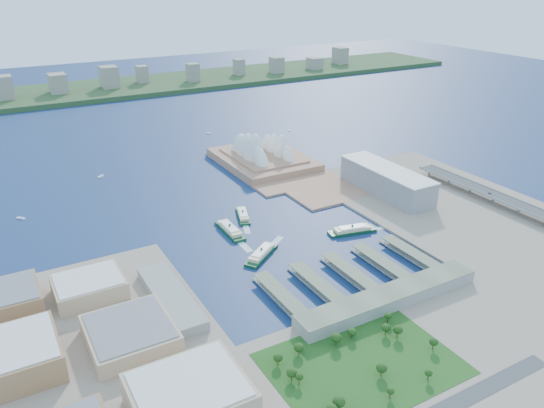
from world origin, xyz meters
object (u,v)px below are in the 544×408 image
opera_house (263,145)px  ferry_c (262,252)px  ferry_a (230,228)px  car_c (490,193)px  toaster_building (386,181)px  ferry_b (243,214)px  ferry_d (352,229)px

opera_house → ferry_c: size_ratio=3.11×
opera_house → ferry_a: size_ratio=2.97×
opera_house → car_c: 352.69m
opera_house → car_c: bearing=-57.2°
toaster_building → opera_house: bearing=114.2°
ferry_b → car_c: (313.03, -127.61, 10.64)m
ferry_a → ferry_d: size_ratio=1.01×
ferry_d → toaster_building: bearing=-45.6°
ferry_c → ferry_d: ferry_d is taller
ferry_a → ferry_b: ferry_a is taller
ferry_c → car_c: 342.07m
car_c → ferry_d: bearing=174.3°
ferry_d → ferry_c: bearing=100.3°
ferry_a → ferry_d: bearing=-29.1°
ferry_b → ferry_c: size_ratio=0.90×
ferry_b → car_c: bearing=-3.1°
toaster_building → car_c: toaster_building is taller
opera_house → ferry_c: bearing=-119.0°
car_c → ferry_a: bearing=164.4°
ferry_a → ferry_c: 71.76m
toaster_building → ferry_a: size_ratio=2.55×
opera_house → car_c: (191.00, -296.04, -16.44)m
ferry_b → ferry_d: 143.08m
toaster_building → ferry_b: (-212.03, 31.56, -15.58)m
toaster_building → ferry_d: toaster_building is taller
ferry_d → car_c: 218.05m
ferry_d → car_c: bearing=-84.0°
toaster_building → ferry_a: bearing=179.9°
toaster_building → ferry_c: 250.80m
opera_house → ferry_d: 276.73m
toaster_building → ferry_c: size_ratio=2.68×
ferry_c → toaster_building: bearing=-109.0°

